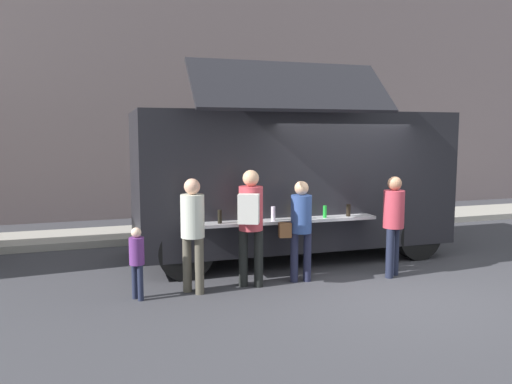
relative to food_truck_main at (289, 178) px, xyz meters
name	(u,v)px	position (x,y,z in m)	size (l,w,h in m)	color
ground_plane	(382,287)	(0.55, -2.36, -1.50)	(60.00, 60.00, 0.00)	#38383D
curb_strip	(72,238)	(-4.00, 2.62, -1.42)	(28.00, 1.60, 0.15)	#9E998E
building_behind	(106,69)	(-3.00, 6.52, 2.71)	(32.00, 2.40, 8.41)	slate
food_truck_main	(289,178)	(0.00, 0.00, 0.00)	(5.80, 3.35, 3.48)	black
trash_bin	(409,206)	(4.40, 2.32, -1.06)	(0.60, 0.60, 0.88)	#2E5C36
customer_front_ordering	(300,222)	(-0.51, -1.67, -0.55)	(0.53, 0.33, 1.60)	#1F223A
customer_mid_with_backpack	(251,216)	(-1.34, -1.70, -0.40)	(0.48, 0.59, 1.79)	black
customer_rear_waiting	(193,225)	(-2.22, -1.68, -0.49)	(0.34, 0.34, 1.69)	#504A3E
customer_extra_browsing	(394,217)	(1.04, -1.89, -0.51)	(0.34, 0.34, 1.65)	#1C2136
child_near_queue	(137,257)	(-3.03, -1.73, -0.88)	(0.21, 0.21, 1.04)	#1D2239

